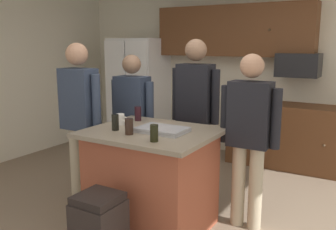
# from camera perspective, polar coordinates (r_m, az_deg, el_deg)

# --- Properties ---
(floor) EXTENTS (7.04, 7.04, 0.00)m
(floor) POSITION_cam_1_polar(r_m,az_deg,el_deg) (3.68, -0.01, -17.29)
(floor) COLOR #7F6B56
(floor) RESTS_ON ground
(back_wall) EXTENTS (6.40, 0.10, 2.60)m
(back_wall) POSITION_cam_1_polar(r_m,az_deg,el_deg) (5.84, 14.24, 6.36)
(back_wall) COLOR beige
(back_wall) RESTS_ON ground
(cabinet_run_upper) EXTENTS (2.40, 0.38, 0.75)m
(cabinet_run_upper) POSITION_cam_1_polar(r_m,az_deg,el_deg) (5.76, 10.05, 12.70)
(cabinet_run_upper) COLOR brown
(cabinet_run_lower) EXTENTS (1.80, 0.63, 0.90)m
(cabinet_run_lower) POSITION_cam_1_polar(r_m,az_deg,el_deg) (5.52, 18.83, -3.10)
(cabinet_run_lower) COLOR brown
(cabinet_run_lower) RESTS_ON ground
(refrigerator) EXTENTS (0.86, 0.76, 1.82)m
(refrigerator) POSITION_cam_1_polar(r_m,az_deg,el_deg) (6.38, -4.56, 3.54)
(refrigerator) COLOR white
(refrigerator) RESTS_ON ground
(microwave_over_range) EXTENTS (0.56, 0.40, 0.32)m
(microwave_over_range) POSITION_cam_1_polar(r_m,az_deg,el_deg) (5.40, 19.55, 7.30)
(microwave_over_range) COLOR black
(kitchen_island) EXTENTS (1.17, 0.98, 0.96)m
(kitchen_island) POSITION_cam_1_polar(r_m,az_deg,el_deg) (3.54, -2.51, -9.83)
(kitchen_island) COLOR #9E4C33
(kitchen_island) RESTS_ON ground
(person_elder_center) EXTENTS (0.57, 0.24, 1.79)m
(person_elder_center) POSITION_cam_1_polar(r_m,az_deg,el_deg) (4.08, 4.22, 1.15)
(person_elder_center) COLOR #232D4C
(person_elder_center) RESTS_ON ground
(person_guest_left) EXTENTS (0.57, 0.22, 1.66)m
(person_guest_left) POSITION_cam_1_polar(r_m,az_deg,el_deg) (3.49, 12.46, -2.34)
(person_guest_left) COLOR tan
(person_guest_left) RESTS_ON ground
(person_host_foreground) EXTENTS (0.57, 0.22, 1.62)m
(person_host_foreground) POSITION_cam_1_polar(r_m,az_deg,el_deg) (4.25, -5.52, -0.03)
(person_host_foreground) COLOR #383842
(person_host_foreground) RESTS_ON ground
(person_guest_by_door) EXTENTS (0.57, 0.23, 1.75)m
(person_guest_by_door) POSITION_cam_1_polar(r_m,az_deg,el_deg) (4.00, -13.53, 0.26)
(person_guest_by_door) COLOR tan
(person_guest_by_door) RESTS_ON ground
(glass_dark_ale) EXTENTS (0.07, 0.07, 0.15)m
(glass_dark_ale) POSITION_cam_1_polar(r_m,az_deg,el_deg) (3.43, -8.17, -1.14)
(glass_dark_ale) COLOR black
(glass_dark_ale) RESTS_ON kitchen_island
(glass_short_whisky) EXTENTS (0.07, 0.07, 0.15)m
(glass_short_whisky) POSITION_cam_1_polar(r_m,az_deg,el_deg) (3.82, -4.69, 0.21)
(glass_short_whisky) COLOR black
(glass_short_whisky) RESTS_ON kitchen_island
(glass_stout_tall) EXTENTS (0.07, 0.07, 0.14)m
(glass_stout_tall) POSITION_cam_1_polar(r_m,az_deg,el_deg) (3.01, -2.16, -2.81)
(glass_stout_tall) COLOR black
(glass_stout_tall) RESTS_ON kitchen_island
(mug_blue_stoneware) EXTENTS (0.13, 0.09, 0.11)m
(mug_blue_stoneware) POSITION_cam_1_polar(r_m,az_deg,el_deg) (3.67, -7.38, -0.65)
(mug_blue_stoneware) COLOR white
(mug_blue_stoneware) RESTS_ON kitchen_island
(glass_pilsner) EXTENTS (0.07, 0.07, 0.14)m
(glass_pilsner) POSITION_cam_1_polar(r_m,az_deg,el_deg) (3.25, -6.05, -1.79)
(glass_pilsner) COLOR black
(glass_pilsner) RESTS_ON kitchen_island
(serving_tray) EXTENTS (0.44, 0.30, 0.04)m
(serving_tray) POSITION_cam_1_polar(r_m,az_deg,el_deg) (3.34, -0.92, -2.30)
(serving_tray) COLOR #B7B7BC
(serving_tray) RESTS_ON kitchen_island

